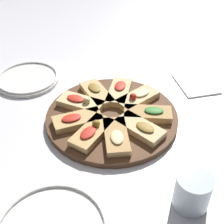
% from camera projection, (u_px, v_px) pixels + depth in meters
% --- Properties ---
extents(ground_plane, '(3.00, 3.00, 0.00)m').
position_uv_depth(ground_plane, '(112.00, 119.00, 0.88)').
color(ground_plane, white).
extents(serving_board, '(0.37, 0.37, 0.02)m').
position_uv_depth(serving_board, '(112.00, 117.00, 0.87)').
color(serving_board, '#51331E').
rests_on(serving_board, ground_plane).
extents(focaccia_slice_0, '(0.11, 0.14, 0.03)m').
position_uv_depth(focaccia_slice_0, '(81.00, 103.00, 0.89)').
color(focaccia_slice_0, '#E5C689').
rests_on(focaccia_slice_0, serving_board).
extents(focaccia_slice_1, '(0.10, 0.14, 0.02)m').
position_uv_depth(focaccia_slice_1, '(77.00, 120.00, 0.83)').
color(focaccia_slice_1, tan).
rests_on(focaccia_slice_1, serving_board).
extents(focaccia_slice_2, '(0.14, 0.12, 0.03)m').
position_uv_depth(focaccia_slice_2, '(92.00, 132.00, 0.79)').
color(focaccia_slice_2, tan).
rests_on(focaccia_slice_2, serving_board).
extents(focaccia_slice_3, '(0.13, 0.07, 0.02)m').
position_uv_depth(focaccia_slice_3, '(116.00, 136.00, 0.78)').
color(focaccia_slice_3, tan).
rests_on(focaccia_slice_3, serving_board).
extents(focaccia_slice_4, '(0.13, 0.13, 0.02)m').
position_uv_depth(focaccia_slice_4, '(140.00, 128.00, 0.81)').
color(focaccia_slice_4, '#E5C689').
rests_on(focaccia_slice_4, serving_board).
extents(focaccia_slice_5, '(0.07, 0.14, 0.02)m').
position_uv_depth(focaccia_slice_5, '(148.00, 113.00, 0.86)').
color(focaccia_slice_5, tan).
rests_on(focaccia_slice_5, serving_board).
extents(focaccia_slice_6, '(0.13, 0.14, 0.03)m').
position_uv_depth(focaccia_slice_6, '(138.00, 98.00, 0.91)').
color(focaccia_slice_6, '#E5C689').
rests_on(focaccia_slice_6, serving_board).
extents(focaccia_slice_7, '(0.14, 0.09, 0.02)m').
position_uv_depth(focaccia_slice_7, '(119.00, 92.00, 0.94)').
color(focaccia_slice_7, '#E5C689').
rests_on(focaccia_slice_7, serving_board).
extents(focaccia_slice_8, '(0.14, 0.11, 0.02)m').
position_uv_depth(focaccia_slice_8, '(97.00, 93.00, 0.93)').
color(focaccia_slice_8, '#DBB775').
rests_on(focaccia_slice_8, serving_board).
extents(plate_right, '(0.21, 0.21, 0.02)m').
position_uv_depth(plate_right, '(28.00, 78.00, 1.03)').
color(plate_right, white).
rests_on(plate_right, ground_plane).
extents(water_glass, '(0.07, 0.07, 0.08)m').
position_uv_depth(water_glass, '(192.00, 192.00, 0.63)').
color(water_glass, silver).
rests_on(water_glass, ground_plane).
extents(napkin_stack, '(0.15, 0.14, 0.01)m').
position_uv_depth(napkin_stack, '(196.00, 84.00, 1.01)').
color(napkin_stack, white).
rests_on(napkin_stack, ground_plane).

